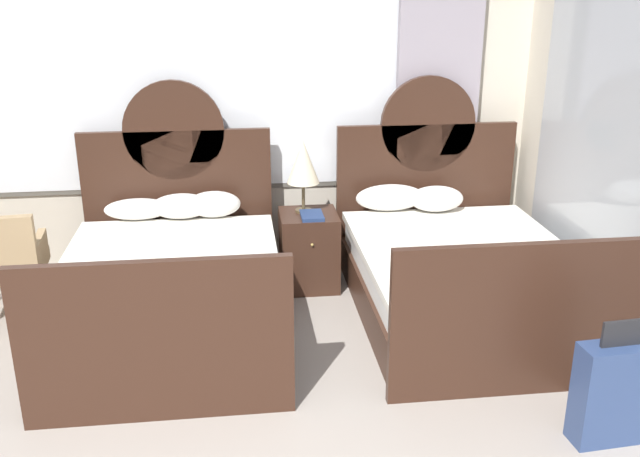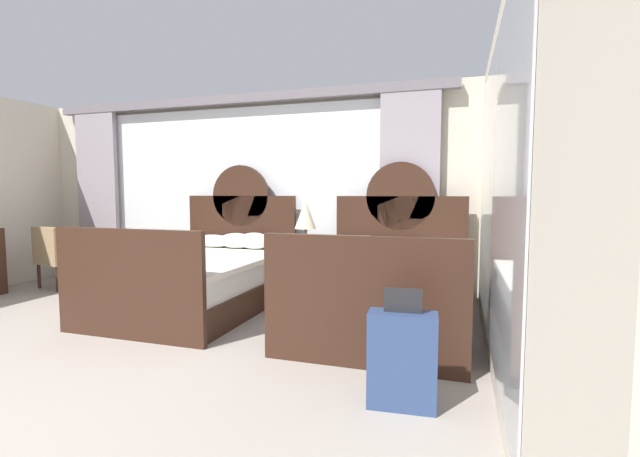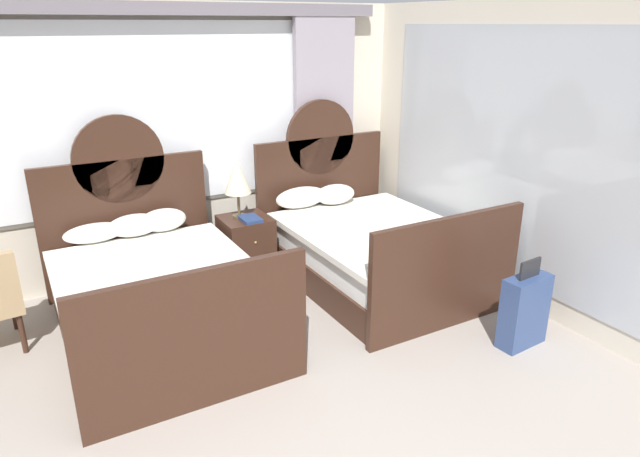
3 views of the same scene
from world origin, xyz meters
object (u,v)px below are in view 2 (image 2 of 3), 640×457
Objects in this scene: table_lamp_on_nightstand at (305,215)px; suitcase_on_floor at (402,359)px; bed_near_mirror at (385,291)px; book_on_nightstand at (305,249)px; bed_near_window at (200,278)px; armchair_by_window_right at (59,254)px; armchair_by_window_centre at (82,255)px; armchair_by_window_left at (130,258)px; nightstand_between_beds at (307,276)px.

table_lamp_on_nightstand is 0.80× the size of suitcase_on_floor.
bed_near_mirror is 3.67× the size of table_lamp_on_nightstand.
bed_near_window is at bearing -152.55° from book_on_nightstand.
armchair_by_window_right reaches higher than suitcase_on_floor.
bed_near_mirror is at bearing -4.72° from armchair_by_window_centre.
table_lamp_on_nightstand is at bearing 6.86° from armchair_by_window_centre.
armchair_by_window_left is (-3.43, 0.35, 0.13)m from bed_near_mirror.
book_on_nightstand is 0.30× the size of armchair_by_window_centre.
suitcase_on_floor is (2.53, -1.66, -0.05)m from bed_near_window.
bed_near_window is 2.53m from armchair_by_window_right.
suitcase_on_floor reaches higher than book_on_nightstand.
bed_near_window is at bearing -7.83° from armchair_by_window_right.
table_lamp_on_nightstand is 0.69× the size of armchair_by_window_left.
book_on_nightstand is 0.30× the size of armchair_by_window_right.
nightstand_between_beds is at bearing 99.43° from book_on_nightstand.
bed_near_window is 1.46m from table_lamp_on_nightstand.
bed_near_mirror is (2.16, -0.01, -0.00)m from bed_near_window.
armchair_by_window_left and armchair_by_window_right have the same top height.
armchair_by_window_left is at bearing -0.06° from armchair_by_window_right.
suitcase_on_floor is at bearing -58.07° from nightstand_between_beds.
bed_near_window reaches higher than book_on_nightstand.
armchair_by_window_right is at bearing -176.43° from book_on_nightstand.
bed_near_mirror is at bearing -31.93° from nightstand_between_beds.
book_on_nightstand is 2.39m from armchair_by_window_left.
table_lamp_on_nightstand is at bearing 108.90° from book_on_nightstand.
bed_near_mirror is 2.55× the size of armchair_by_window_left.
book_on_nightstand is 3.20m from armchair_by_window_centre.
nightstand_between_beds is at bearing 7.76° from armchair_by_window_left.
book_on_nightstand is at bearing 4.02° from armchair_by_window_centre.
armchair_by_window_left is 1.23m from armchair_by_window_right.
bed_near_window is at bearing -148.40° from nightstand_between_beds.
suitcase_on_floor is at bearing -33.32° from bed_near_window.
armchair_by_window_centre is at bearing -175.98° from book_on_nightstand.
bed_near_window is 8.58× the size of book_on_nightstand.
bed_near_mirror reaches higher than nightstand_between_beds.
armchair_by_window_centre is at bearing 179.86° from armchair_by_window_left.
nightstand_between_beds is at bearing 121.93° from suitcase_on_floor.
armchair_by_window_left is (-2.37, -0.23, -0.18)m from book_on_nightstand.
armchair_by_window_right is (-0.41, -0.00, 0.00)m from armchair_by_window_centre.
nightstand_between_beds is 3.19m from armchair_by_window_centre.
bed_near_mirror is 2.55× the size of armchair_by_window_centre.
nightstand_between_beds is (-1.08, 0.67, -0.03)m from bed_near_mirror.
table_lamp_on_nightstand reaches higher than armchair_by_window_right.
armchair_by_window_left is at bearing -0.14° from armchair_by_window_centre.
suitcase_on_floor is (1.49, -2.39, -0.76)m from table_lamp_on_nightstand.
armchair_by_window_right is at bearing 179.94° from armchair_by_window_left.
book_on_nightstand is 2.68m from suitcase_on_floor.
book_on_nightstand is (-1.06, 0.57, 0.31)m from bed_near_mirror.
book_on_nightstand is at bearing 122.72° from suitcase_on_floor.
suitcase_on_floor is at bearing -57.28° from book_on_nightstand.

